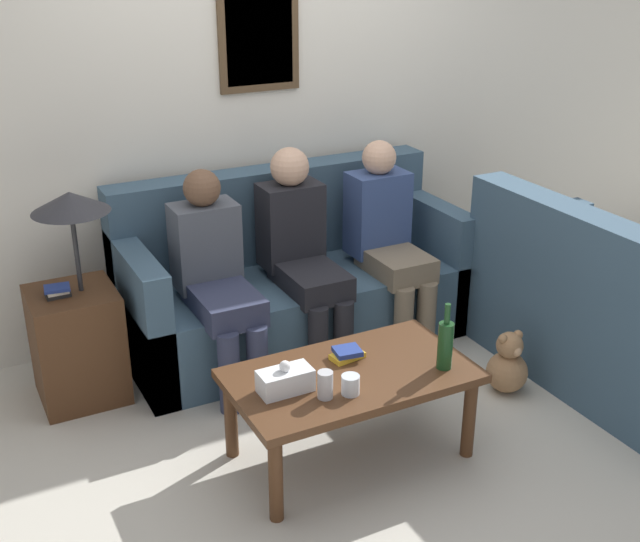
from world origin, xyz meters
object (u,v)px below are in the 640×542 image
at_px(coffee_table, 351,383).
at_px(wine_bottle, 445,344).
at_px(couch_main, 292,285).
at_px(person_left, 216,273).
at_px(teddy_bear, 508,366).
at_px(person_middle, 301,248).
at_px(couch_side, 616,326).
at_px(person_right, 388,236).
at_px(drinking_glass, 350,385).

relative_size(coffee_table, wine_bottle, 3.45).
distance_m(couch_main, coffee_table, 1.21).
xyz_separation_m(person_left, teddy_bear, (1.29, -0.83, -0.46)).
bearing_deg(person_middle, couch_main, 83.51).
bearing_deg(person_left, couch_side, -29.13).
xyz_separation_m(coffee_table, person_left, (-0.28, 0.94, 0.23)).
relative_size(person_left, person_middle, 0.97).
xyz_separation_m(wine_bottle, person_right, (0.39, 1.13, 0.07)).
height_order(couch_side, person_middle, person_middle).
bearing_deg(coffee_table, person_middle, 76.13).
height_order(coffee_table, person_middle, person_middle).
bearing_deg(person_right, couch_main, 157.79).
xyz_separation_m(coffee_table, person_right, (0.78, 0.97, 0.25)).
height_order(person_middle, teddy_bear, person_middle).
distance_m(couch_side, teddy_bear, 0.60).
bearing_deg(coffee_table, person_right, 51.07).
xyz_separation_m(couch_side, wine_bottle, (-1.16, -0.08, 0.22)).
height_order(drinking_glass, person_left, person_left).
bearing_deg(teddy_bear, couch_side, -19.57).
distance_m(coffee_table, person_middle, 1.07).
xyz_separation_m(couch_main, person_left, (-0.54, -0.24, 0.27)).
height_order(drinking_glass, person_middle, person_middle).
bearing_deg(person_middle, person_left, -172.82).
distance_m(couch_side, person_middle, 1.72).
bearing_deg(person_right, wine_bottle, -109.22).
bearing_deg(person_left, couch_main, 23.43).
height_order(wine_bottle, person_right, person_right).
bearing_deg(coffee_table, couch_side, -2.75).
height_order(couch_side, wine_bottle, couch_side).
relative_size(coffee_table, teddy_bear, 3.18).
distance_m(wine_bottle, person_middle, 1.18).
height_order(coffee_table, person_left, person_left).
distance_m(couch_side, coffee_table, 1.55).
distance_m(wine_bottle, person_left, 1.29).
bearing_deg(teddy_bear, wine_bottle, -156.33).
xyz_separation_m(person_left, person_right, (1.06, 0.03, 0.02)).
height_order(couch_side, drinking_glass, couch_side).
bearing_deg(couch_main, person_right, -22.21).
xyz_separation_m(person_right, teddy_bear, (0.23, -0.85, -0.48)).
relative_size(couch_main, person_right, 1.70).
relative_size(coffee_table, drinking_glass, 12.64).
relative_size(couch_main, wine_bottle, 6.24).
bearing_deg(person_right, coffee_table, -128.93).
distance_m(couch_main, couch_side, 1.79).
distance_m(wine_bottle, teddy_bear, 0.79).
xyz_separation_m(wine_bottle, person_left, (-0.67, 1.10, 0.05)).
height_order(person_right, teddy_bear, person_right).
relative_size(drinking_glass, person_left, 0.08).
height_order(couch_main, person_middle, person_middle).
height_order(wine_bottle, drinking_glass, wine_bottle).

